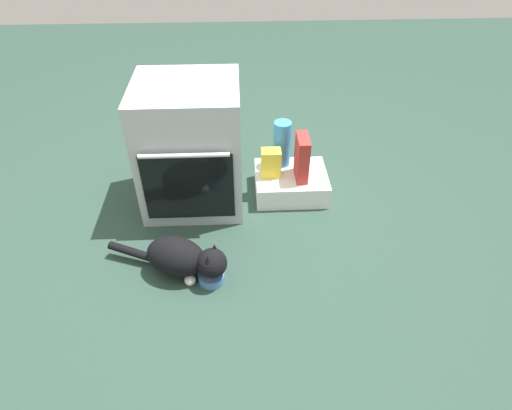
% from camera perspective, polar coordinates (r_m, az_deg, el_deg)
% --- Properties ---
extents(ground, '(8.00, 8.00, 0.00)m').
position_cam_1_polar(ground, '(2.53, -6.17, -4.06)').
color(ground, '#284238').
extents(oven, '(0.59, 0.60, 0.76)m').
position_cam_1_polar(oven, '(2.59, -8.60, 7.63)').
color(oven, '#B7BABF').
rests_on(oven, ground).
extents(pantry_cabinet, '(0.45, 0.37, 0.15)m').
position_cam_1_polar(pantry_cabinet, '(2.79, 4.61, 2.93)').
color(pantry_cabinet, white).
rests_on(pantry_cabinet, ground).
extents(food_bowl, '(0.14, 0.14, 0.08)m').
position_cam_1_polar(food_bowl, '(2.27, -5.89, -9.33)').
color(food_bowl, '#4C7AB7').
rests_on(food_bowl, ground).
extents(cat, '(0.65, 0.31, 0.23)m').
position_cam_1_polar(cat, '(2.26, -9.62, -6.87)').
color(cat, black).
rests_on(cat, ground).
extents(water_bottle, '(0.11, 0.11, 0.30)m').
position_cam_1_polar(water_bottle, '(2.76, 3.45, 8.07)').
color(water_bottle, '#388CD1').
rests_on(water_bottle, pantry_cabinet).
extents(snack_bag, '(0.12, 0.09, 0.18)m').
position_cam_1_polar(snack_bag, '(2.68, 1.98, 5.55)').
color(snack_bag, yellow).
rests_on(snack_bag, pantry_cabinet).
extents(cereal_box, '(0.07, 0.18, 0.28)m').
position_cam_1_polar(cereal_box, '(2.65, 6.07, 6.23)').
color(cereal_box, '#B72D28').
rests_on(cereal_box, pantry_cabinet).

